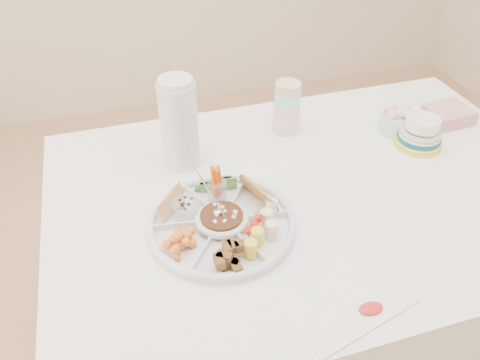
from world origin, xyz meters
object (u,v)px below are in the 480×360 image
object	(u,v)px
dining_table	(305,273)
thermos	(179,123)
party_tray	(222,221)
plate_stack	(420,133)

from	to	relation	value
dining_table	thermos	size ratio (longest dim) A/B	5.26
dining_table	thermos	world-z (taller)	thermos
party_tray	dining_table	bearing A→B (deg)	15.15
dining_table	plate_stack	xyz separation A→B (m)	(0.40, 0.10, 0.43)
dining_table	thermos	xyz separation A→B (m)	(-0.35, 0.23, 0.52)
plate_stack	party_tray	bearing A→B (deg)	-165.45
party_tray	thermos	size ratio (longest dim) A/B	1.31
party_tray	thermos	bearing A→B (deg)	97.39
dining_table	thermos	distance (m)	0.67
dining_table	party_tray	bearing A→B (deg)	-164.85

